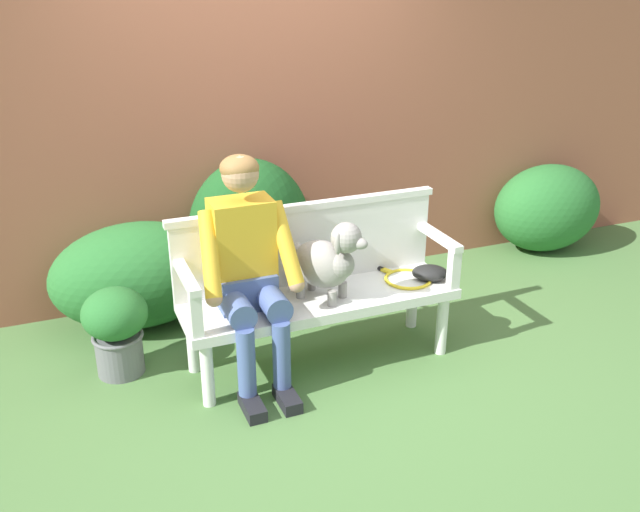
{
  "coord_description": "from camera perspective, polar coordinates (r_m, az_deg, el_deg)",
  "views": [
    {
      "loc": [
        -1.36,
        -3.37,
        2.24
      ],
      "look_at": [
        0.0,
        0.0,
        0.7
      ],
      "focal_mm": 38.85,
      "sensor_mm": 36.0,
      "label": 1
    }
  ],
  "objects": [
    {
      "name": "person_seated",
      "position": [
        3.8,
        -6.01,
        -0.71
      ],
      "size": [
        0.56,
        0.65,
        1.32
      ],
      "color": "black",
      "rests_on": "ground"
    },
    {
      "name": "hedge_bush_far_right",
      "position": [
        6.06,
        18.2,
        3.79
      ],
      "size": [
        0.94,
        0.66,
        0.73
      ],
      "primitive_type": "ellipsoid",
      "color": "#286B2D",
      "rests_on": "ground"
    },
    {
      "name": "potted_plant",
      "position": [
        4.18,
        -16.44,
        -5.57
      ],
      "size": [
        0.38,
        0.38,
        0.54
      ],
      "color": "slate",
      "rests_on": "ground"
    },
    {
      "name": "baseball_glove",
      "position": [
        4.28,
        9.04,
        -1.38
      ],
      "size": [
        0.27,
        0.25,
        0.09
      ],
      "primitive_type": "ellipsoid",
      "rotation": [
        0.0,
        0.0,
        -0.44
      ],
      "color": "black",
      "rests_on": "garden_bench"
    },
    {
      "name": "hedge_bush_far_left",
      "position": [
        4.72,
        -14.77,
        -1.5
      ],
      "size": [
        1.13,
        0.78,
        0.69
      ],
      "primitive_type": "ellipsoid",
      "color": "#286B2D",
      "rests_on": "ground"
    },
    {
      "name": "bench_armrest_right_end",
      "position": [
        4.23,
        10.19,
        0.5
      ],
      "size": [
        0.06,
        0.49,
        0.28
      ],
      "color": "white",
      "rests_on": "garden_bench"
    },
    {
      "name": "ground_plane",
      "position": [
        4.27,
        0.0,
        -8.64
      ],
      "size": [
        40.0,
        40.0,
        0.0
      ],
      "primitive_type": "plane",
      "color": "#4C753D"
    },
    {
      "name": "bench_armrest_left_end",
      "position": [
        3.7,
        -10.66,
        -2.95
      ],
      "size": [
        0.06,
        0.49,
        0.28
      ],
      "color": "white",
      "rests_on": "garden_bench"
    },
    {
      "name": "hedge_bush_mid_left",
      "position": [
        4.84,
        -5.75,
        2.02
      ],
      "size": [
        0.86,
        0.7,
        1.03
      ],
      "primitive_type": "ellipsoid",
      "color": "#194C1E",
      "rests_on": "ground"
    },
    {
      "name": "garden_bench",
      "position": [
        4.08,
        0.0,
        -4.02
      ],
      "size": [
        1.62,
        0.49,
        0.45
      ],
      "color": "white",
      "rests_on": "ground"
    },
    {
      "name": "dog_on_bench",
      "position": [
        3.91,
        0.66,
        -0.33
      ],
      "size": [
        0.4,
        0.46,
        0.49
      ],
      "color": "gray",
      "rests_on": "garden_bench"
    },
    {
      "name": "brick_garden_fence",
      "position": [
        5.0,
        -5.86,
        11.27
      ],
      "size": [
        8.0,
        0.3,
        2.47
      ],
      "primitive_type": "cube",
      "color": "#9E5642",
      "rests_on": "ground"
    },
    {
      "name": "tennis_racket",
      "position": [
        4.28,
        6.96,
        -1.79
      ],
      "size": [
        0.38,
        0.58,
        0.03
      ],
      "color": "yellow",
      "rests_on": "garden_bench"
    },
    {
      "name": "bench_backrest",
      "position": [
        4.13,
        -1.12,
        1.14
      ],
      "size": [
        1.66,
        0.06,
        0.5
      ],
      "color": "white",
      "rests_on": "garden_bench"
    }
  ]
}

